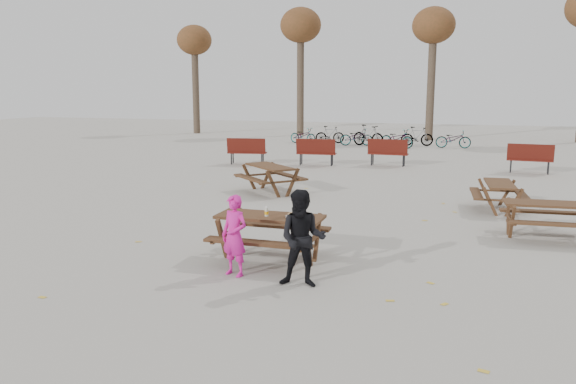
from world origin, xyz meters
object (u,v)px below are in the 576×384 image
(food_tray, at_px, (292,216))
(picnic_table_far, at_px, (499,197))
(soda_bottle, at_px, (267,212))
(adult, at_px, (303,239))
(picnic_table_east, at_px, (548,221))
(child, at_px, (234,236))
(picnic_table_north, at_px, (270,179))
(main_picnic_table, at_px, (270,226))

(food_tray, bearing_deg, picnic_table_far, 57.30)
(soda_bottle, relative_size, adult, 0.12)
(picnic_table_east, height_order, picnic_table_far, picnic_table_east)
(child, bearing_deg, soda_bottle, 93.04)
(soda_bottle, bearing_deg, adult, -47.58)
(picnic_table_east, xyz_separation_m, picnic_table_far, (-0.78, 2.47, -0.02))
(soda_bottle, height_order, picnic_table_north, soda_bottle)
(soda_bottle, bearing_deg, child, -104.53)
(food_tray, relative_size, picnic_table_far, 0.12)
(child, relative_size, picnic_table_east, 0.77)
(soda_bottle, xyz_separation_m, child, (-0.22, -0.85, -0.21))
(child, height_order, picnic_table_far, child)
(adult, height_order, picnic_table_east, adult)
(food_tray, xyz_separation_m, picnic_table_east, (4.29, 3.00, -0.44))
(picnic_table_east, bearing_deg, main_picnic_table, -151.54)
(picnic_table_north, bearing_deg, soda_bottle, -28.18)
(soda_bottle, relative_size, picnic_table_north, 0.10)
(food_tray, bearing_deg, main_picnic_table, 172.86)
(soda_bottle, distance_m, picnic_table_north, 6.39)
(child, bearing_deg, food_tray, 71.35)
(main_picnic_table, xyz_separation_m, food_tray, (0.40, -0.05, 0.21))
(soda_bottle, distance_m, adult, 1.37)
(soda_bottle, xyz_separation_m, picnic_table_east, (4.72, 3.04, -0.49))
(main_picnic_table, height_order, picnic_table_north, main_picnic_table)
(soda_bottle, height_order, child, child)
(child, distance_m, picnic_table_north, 7.13)
(child, height_order, picnic_table_north, child)
(food_tray, height_order, picnic_table_north, food_tray)
(food_tray, xyz_separation_m, picnic_table_far, (3.51, 5.47, -0.46))
(picnic_table_north, bearing_deg, food_tray, -24.48)
(adult, relative_size, picnic_table_north, 0.81)
(picnic_table_east, xyz_separation_m, picnic_table_north, (-6.79, 2.99, 0.03))
(food_tray, bearing_deg, child, -126.21)
(food_tray, distance_m, child, 1.11)
(adult, height_order, picnic_table_north, adult)
(adult, bearing_deg, main_picnic_table, 121.63)
(child, bearing_deg, picnic_table_east, 55.79)
(food_tray, relative_size, adult, 0.12)
(picnic_table_north, bearing_deg, adult, -24.10)
(child, height_order, adult, adult)
(food_tray, distance_m, picnic_table_east, 5.25)
(picnic_table_east, bearing_deg, picnic_table_north, 152.47)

